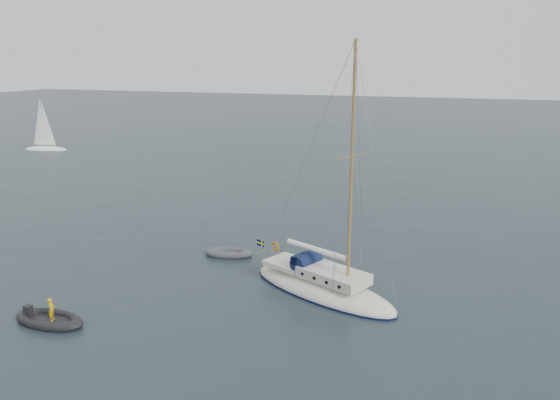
% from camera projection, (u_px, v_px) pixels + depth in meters
% --- Properties ---
extents(ground, '(300.00, 300.00, 0.00)m').
position_uv_depth(ground, '(304.00, 273.00, 31.88)').
color(ground, black).
rests_on(ground, ground).
extents(sailboat, '(9.58, 2.87, 13.64)m').
position_uv_depth(sailboat, '(323.00, 275.00, 28.90)').
color(sailboat, white).
rests_on(sailboat, ground).
extents(dinghy, '(3.05, 1.38, 0.44)m').
position_uv_depth(dinghy, '(229.00, 253.00, 34.54)').
color(dinghy, '#4E4D53').
rests_on(dinghy, ground).
extents(rib, '(3.68, 1.67, 1.33)m').
position_uv_depth(rib, '(49.00, 319.00, 25.76)').
color(rib, black).
rests_on(rib, ground).
extents(distant_yacht_a, '(5.92, 3.16, 7.84)m').
position_uv_depth(distant_yacht_a, '(43.00, 125.00, 73.15)').
color(distant_yacht_a, white).
rests_on(distant_yacht_a, ground).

